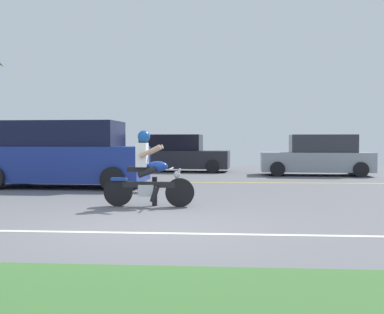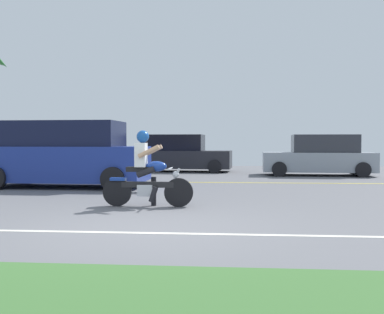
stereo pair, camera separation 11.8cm
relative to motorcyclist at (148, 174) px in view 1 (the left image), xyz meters
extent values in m
cube|color=slate|center=(0.35, 0.72, -0.66)|extent=(56.00, 30.00, 0.04)
cube|color=silver|center=(0.35, -2.62, -0.64)|extent=(50.40, 0.12, 0.01)
cube|color=yellow|center=(0.35, 5.48, -0.64)|extent=(50.40, 0.12, 0.01)
cylinder|color=black|center=(0.64, -0.01, -0.36)|extent=(0.57, 0.09, 0.57)
cylinder|color=black|center=(-0.61, 0.00, -0.36)|extent=(0.57, 0.09, 0.57)
cylinder|color=#B7BAC1|center=(0.54, -0.01, -0.12)|extent=(0.26, 0.05, 0.50)
cube|color=black|center=(0.02, 0.00, -0.20)|extent=(1.05, 0.10, 0.11)
cube|color=#B7BAC1|center=(-0.03, 0.00, -0.32)|extent=(0.31, 0.19, 0.23)
ellipsoid|color=navy|center=(0.19, 0.00, 0.16)|extent=(0.42, 0.23, 0.21)
cube|color=black|center=(-0.18, 0.00, 0.10)|extent=(0.46, 0.21, 0.10)
cube|color=navy|center=(-0.59, 0.00, -0.10)|extent=(0.31, 0.15, 0.06)
cylinder|color=#B7BAC1|center=(0.47, -0.01, 0.12)|extent=(0.04, 0.59, 0.03)
sphere|color=#B7BAC1|center=(0.58, -0.01, 0.00)|extent=(0.13, 0.13, 0.13)
cylinder|color=#B7BAC1|center=(-0.25, 0.11, -0.38)|extent=(0.48, 0.07, 0.07)
cube|color=white|center=(-0.12, 0.00, 0.39)|extent=(0.21, 0.31, 0.48)
sphere|color=#194C9E|center=(-0.08, 0.00, 0.75)|extent=(0.25, 0.25, 0.25)
cylinder|color=black|center=(0.00, -0.10, 0.06)|extent=(0.39, 0.13, 0.24)
cylinder|color=black|center=(0.00, 0.09, 0.06)|extent=(0.39, 0.13, 0.24)
cylinder|color=black|center=(0.11, 0.13, -0.35)|extent=(0.11, 0.11, 0.58)
cylinder|color=black|center=(0.15, -0.12, -0.38)|extent=(0.20, 0.11, 0.32)
cylinder|color=tan|center=(0.07, -0.20, 0.46)|extent=(0.43, 0.09, 0.27)
cylinder|color=tan|center=(0.07, 0.19, 0.46)|extent=(0.43, 0.09, 0.27)
cube|color=navy|center=(-3.02, 3.70, 0.03)|extent=(4.61, 2.01, 0.99)
cube|color=black|center=(-3.11, 3.71, 0.88)|extent=(3.32, 1.71, 0.72)
cylinder|color=black|center=(-1.41, 2.72, -0.32)|extent=(0.65, 0.24, 0.64)
cylinder|color=black|center=(-4.63, 4.69, -0.32)|extent=(0.65, 0.24, 0.64)
cylinder|color=black|center=(-1.35, 4.60, -0.32)|extent=(0.65, 0.24, 0.64)
cube|color=#232328|center=(-6.31, 9.14, -0.15)|extent=(4.17, 1.84, 0.67)
cube|color=black|center=(-6.55, 9.15, 0.50)|extent=(2.43, 1.56, 0.62)
cylinder|color=black|center=(-4.84, 8.24, -0.36)|extent=(0.56, 0.19, 0.56)
cylinder|color=black|center=(-7.77, 10.05, -0.36)|extent=(0.56, 0.19, 0.56)
cylinder|color=black|center=(-4.80, 9.98, -0.36)|extent=(0.56, 0.19, 0.56)
cube|color=#232328|center=(-0.55, 10.79, -0.11)|extent=(4.59, 1.98, 0.76)
cube|color=black|center=(-0.82, 10.81, 0.62)|extent=(2.70, 1.62, 0.70)
cylinder|color=black|center=(-2.22, 10.08, -0.36)|extent=(0.57, 0.22, 0.56)
cylinder|color=black|center=(1.00, 9.84, -0.36)|extent=(0.57, 0.22, 0.56)
cylinder|color=black|center=(-2.10, 11.74, -0.36)|extent=(0.57, 0.22, 0.56)
cylinder|color=black|center=(1.12, 11.51, -0.36)|extent=(0.57, 0.22, 0.56)
cube|color=#8C939E|center=(5.02, 8.90, -0.12)|extent=(4.24, 1.83, 0.74)
cube|color=#2D2F36|center=(5.27, 8.89, 0.59)|extent=(2.48, 1.51, 0.68)
cylinder|color=black|center=(6.56, 9.64, -0.36)|extent=(0.57, 0.21, 0.56)
cylinder|color=black|center=(3.56, 9.79, -0.36)|extent=(0.57, 0.21, 0.56)
cylinder|color=black|center=(6.48, 8.02, -0.36)|extent=(0.57, 0.21, 0.56)
cylinder|color=black|center=(3.48, 8.16, -0.36)|extent=(0.57, 0.21, 0.56)
camera|label=1|loc=(1.54, -8.90, 0.64)|focal=42.34mm
camera|label=2|loc=(1.66, -8.89, 0.64)|focal=42.34mm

